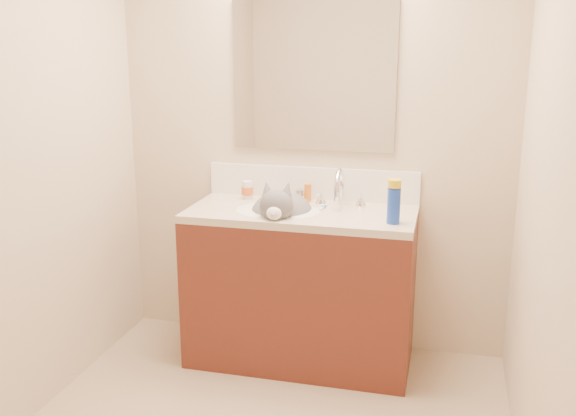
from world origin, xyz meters
The scene contains 16 objects.
room_shell centered at (0.00, 0.00, 1.49)m, with size 2.24×2.54×2.52m.
vanity_cabinet centered at (0.00, 0.97, 0.41)m, with size 1.20×0.55×0.82m, color #521F15.
counter_slab centered at (0.00, 0.97, 0.84)m, with size 1.20×0.55×0.04m, color #C1B298.
basin centered at (-0.12, 0.94, 0.79)m, with size 0.45×0.36×0.14m, color white.
faucet centered at (0.18, 1.11, 0.95)m, with size 0.28×0.20×0.21m.
cat centered at (-0.10, 0.95, 0.84)m, with size 0.41×0.48×0.35m.
backsplash centered at (0.00, 1.24, 0.95)m, with size 1.20×0.02×0.18m, color white.
mirror centered at (0.00, 1.24, 1.54)m, with size 0.90×0.02×0.80m, color white.
pill_bottle centered at (-0.35, 1.14, 0.91)m, with size 0.06×0.06×0.10m, color silver.
pill_label centered at (-0.35, 1.14, 0.91)m, with size 0.07×0.07×0.04m, color #CC5822.
silver_jar centered at (-0.06, 1.19, 0.89)m, with size 0.05×0.05×0.06m, color #B7B7BC.
amber_bottle centered at (-0.01, 1.17, 0.91)m, with size 0.04×0.04×0.10m, color orange.
toothbrush centered at (0.11, 1.05, 0.86)m, with size 0.01×0.13×0.01m, color silver.
toothbrush_head centered at (0.11, 1.05, 0.87)m, with size 0.02×0.03×0.02m, color #6BAAE5.
spray_can centered at (0.49, 0.84, 0.95)m, with size 0.06×0.06×0.18m, color #183AAA.
spray_cap centered at (0.49, 0.84, 1.06)m, with size 0.06×0.06×0.04m, color gold.
Camera 1 is at (0.73, -2.21, 1.73)m, focal length 40.00 mm.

